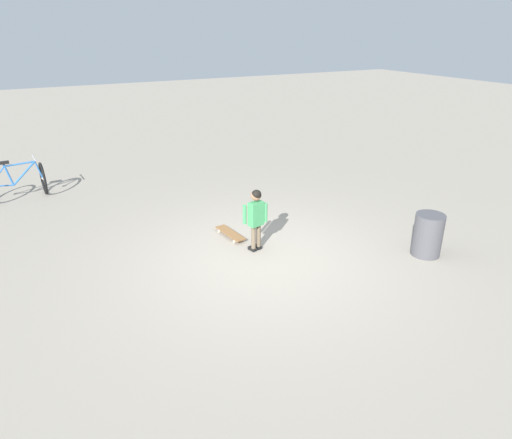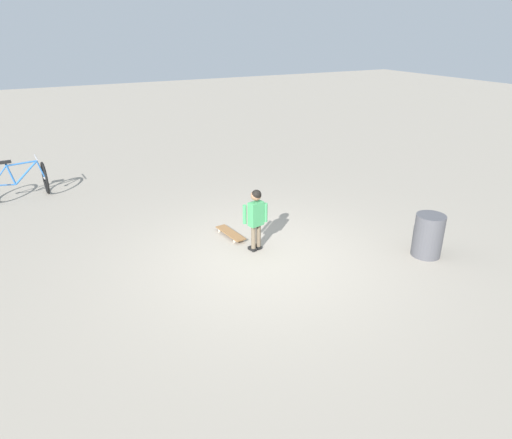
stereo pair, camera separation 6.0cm
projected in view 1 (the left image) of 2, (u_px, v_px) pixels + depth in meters
name	position (u px, v px, depth m)	size (l,w,h in m)	color
ground_plane	(264.00, 260.00, 7.19)	(50.00, 50.00, 0.00)	#9E9384
child_person	(256.00, 213.00, 7.25)	(0.22, 0.40, 1.06)	brown
skateboard	(230.00, 233.00, 7.97)	(0.76, 0.28, 0.07)	olive
bicycle_near	(17.00, 181.00, 9.61)	(0.78, 1.11, 0.85)	black
trash_bin	(428.00, 235.00, 7.23)	(0.46, 0.46, 0.70)	#4C4C51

